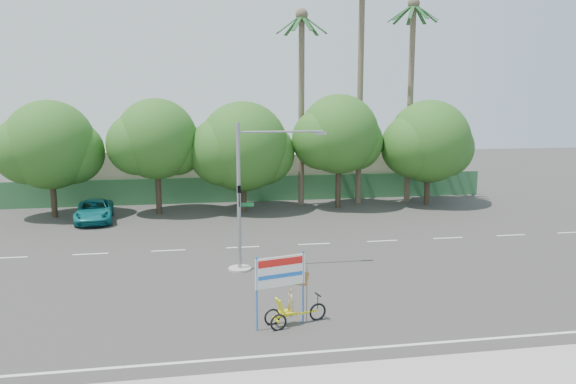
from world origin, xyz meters
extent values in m
plane|color=#33302D|center=(0.00, 0.00, 0.00)|extent=(120.00, 120.00, 0.00)
cube|color=gray|center=(0.00, -7.50, 0.06)|extent=(50.00, 2.40, 0.12)
cube|color=#336B3D|center=(0.00, 21.50, 1.00)|extent=(38.00, 0.08, 2.00)
cube|color=beige|center=(-10.00, 26.00, 2.00)|extent=(12.00, 8.00, 4.00)
cube|color=beige|center=(8.00, 26.00, 1.80)|extent=(14.00, 8.00, 3.60)
cylinder|color=#473828|center=(-14.00, 18.00, 1.76)|extent=(0.40, 0.40, 3.52)
sphere|color=#2B5819|center=(-14.00, 18.00, 4.96)|extent=(6.00, 6.00, 6.00)
sphere|color=#2B5819|center=(-12.65, 18.30, 4.40)|extent=(4.32, 4.32, 4.32)
sphere|color=#2B5819|center=(-15.35, 17.75, 4.64)|extent=(4.56, 4.56, 4.56)
cylinder|color=#473828|center=(-7.00, 18.00, 1.87)|extent=(0.40, 0.40, 3.74)
sphere|color=#2B5819|center=(-7.00, 18.00, 5.27)|extent=(5.60, 5.60, 5.60)
sphere|color=#2B5819|center=(-5.74, 18.30, 4.68)|extent=(4.03, 4.03, 4.03)
sphere|color=#2B5819|center=(-8.26, 17.75, 4.93)|extent=(4.26, 4.26, 4.26)
cylinder|color=#473828|center=(-1.00, 18.00, 1.65)|extent=(0.40, 0.40, 3.30)
sphere|color=#2B5819|center=(-1.00, 18.00, 4.65)|extent=(6.40, 6.40, 6.40)
sphere|color=#2B5819|center=(0.44, 18.30, 4.12)|extent=(4.61, 4.61, 4.61)
sphere|color=#2B5819|center=(-2.44, 17.75, 4.35)|extent=(4.86, 4.86, 4.86)
cylinder|color=#473828|center=(6.00, 18.00, 1.94)|extent=(0.40, 0.40, 3.87)
sphere|color=#2B5819|center=(6.00, 18.00, 5.46)|extent=(5.80, 5.80, 5.80)
sphere|color=#2B5819|center=(7.30, 18.30, 4.84)|extent=(4.18, 4.18, 4.18)
sphere|color=#2B5819|center=(4.70, 17.75, 5.10)|extent=(4.41, 4.41, 4.41)
cylinder|color=#473828|center=(13.00, 18.00, 1.72)|extent=(0.40, 0.40, 3.43)
sphere|color=#2B5819|center=(13.00, 18.00, 4.84)|extent=(6.20, 6.20, 6.20)
sphere|color=#2B5819|center=(14.39, 18.30, 4.29)|extent=(4.46, 4.46, 4.46)
sphere|color=#2B5819|center=(11.61, 17.75, 4.52)|extent=(4.71, 4.71, 4.71)
cylinder|color=#70604C|center=(8.00, 19.50, 8.50)|extent=(0.44, 0.44, 17.00)
cylinder|color=#70604C|center=(12.00, 19.50, 7.50)|extent=(0.44, 0.44, 15.00)
sphere|color=#70604C|center=(12.00, 19.50, 15.00)|extent=(0.90, 0.90, 0.90)
cube|color=#1C4C21|center=(12.94, 19.50, 14.34)|extent=(1.91, 0.28, 1.36)
cube|color=#1C4C21|center=(12.72, 20.11, 14.34)|extent=(1.65, 1.44, 1.36)
cube|color=#1C4C21|center=(12.16, 20.43, 14.34)|extent=(0.61, 1.93, 1.36)
cube|color=#1C4C21|center=(11.53, 20.32, 14.34)|extent=(1.20, 1.80, 1.36)
cube|color=#1C4C21|center=(11.11, 19.82, 14.34)|extent=(1.89, 0.92, 1.36)
cube|color=#1C4C21|center=(11.11, 19.18, 14.34)|extent=(1.89, 0.92, 1.36)
cube|color=#1C4C21|center=(11.53, 18.68, 14.34)|extent=(1.20, 1.80, 1.36)
cube|color=#1C4C21|center=(12.16, 18.57, 14.34)|extent=(0.61, 1.93, 1.36)
cube|color=#1C4C21|center=(12.72, 18.89, 14.34)|extent=(1.65, 1.44, 1.36)
cylinder|color=#70604C|center=(3.50, 19.50, 7.00)|extent=(0.44, 0.44, 14.00)
sphere|color=#70604C|center=(3.50, 19.50, 14.00)|extent=(0.90, 0.90, 0.90)
cube|color=#1C4C21|center=(4.44, 19.50, 13.34)|extent=(1.91, 0.28, 1.36)
cube|color=#1C4C21|center=(4.22, 20.11, 13.34)|extent=(1.65, 1.44, 1.36)
cube|color=#1C4C21|center=(3.66, 20.43, 13.34)|extent=(0.61, 1.93, 1.36)
cube|color=#1C4C21|center=(3.03, 20.32, 13.34)|extent=(1.20, 1.80, 1.36)
cube|color=#1C4C21|center=(2.61, 19.82, 13.34)|extent=(1.89, 0.92, 1.36)
cube|color=#1C4C21|center=(2.61, 19.18, 13.34)|extent=(1.89, 0.92, 1.36)
cube|color=#1C4C21|center=(3.03, 18.68, 13.34)|extent=(1.20, 1.80, 1.36)
cube|color=#1C4C21|center=(3.66, 18.57, 13.34)|extent=(0.61, 1.93, 1.36)
cube|color=#1C4C21|center=(4.22, 18.89, 13.34)|extent=(1.65, 1.44, 1.36)
cylinder|color=gray|center=(-2.50, 4.00, 0.05)|extent=(1.10, 1.10, 0.10)
cylinder|color=gray|center=(-2.50, 4.00, 3.50)|extent=(0.18, 0.18, 7.00)
cylinder|color=gray|center=(-0.50, 4.00, 6.55)|extent=(4.00, 0.10, 0.10)
cube|color=gray|center=(1.40, 4.00, 6.45)|extent=(0.55, 0.20, 0.12)
imported|color=black|center=(-2.50, 3.78, 3.60)|extent=(0.16, 0.20, 1.00)
cube|color=#14662D|center=(-2.15, 4.00, 3.15)|extent=(0.70, 0.04, 0.18)
torus|color=black|center=(-0.18, -2.57, 0.30)|extent=(0.68, 0.25, 0.68)
torus|color=black|center=(-1.90, -2.73, 0.28)|extent=(0.63, 0.23, 0.63)
torus|color=black|center=(-1.75, -3.27, 0.28)|extent=(0.63, 0.23, 0.63)
cube|color=yellow|center=(-1.00, -2.79, 0.36)|extent=(1.66, 0.49, 0.06)
cube|color=yellow|center=(-1.83, -3.00, 0.30)|extent=(0.21, 0.60, 0.05)
cube|color=yellow|center=(-1.39, -2.89, 0.50)|extent=(0.59, 0.53, 0.06)
cube|color=yellow|center=(-1.65, -2.96, 0.78)|extent=(0.33, 0.46, 0.54)
cylinder|color=black|center=(-0.18, -2.57, 0.70)|extent=(0.04, 0.04, 0.55)
cube|color=black|center=(-0.18, -2.57, 0.97)|extent=(0.15, 0.45, 0.04)
imported|color=#CCB284|center=(-1.24, -2.85, 0.88)|extent=(0.35, 0.45, 1.08)
cylinder|color=blue|center=(-2.50, -3.18, 1.35)|extent=(0.07, 0.07, 2.70)
cylinder|color=blue|center=(-0.76, -2.72, 1.35)|extent=(0.07, 0.07, 2.70)
cube|color=white|center=(-1.63, -2.95, 2.05)|extent=(1.85, 0.53, 1.10)
cube|color=red|center=(-1.62, -2.99, 2.40)|extent=(1.65, 0.44, 0.26)
cube|color=blue|center=(-1.62, -2.99, 1.90)|extent=(1.65, 0.44, 0.14)
cylinder|color=black|center=(-0.62, -2.69, 1.05)|extent=(0.02, 0.02, 2.10)
cube|color=red|center=(-0.95, -2.77, 1.70)|extent=(0.86, 0.24, 0.66)
imported|color=#106C71|center=(-11.08, 16.15, 0.70)|extent=(2.79, 5.22, 1.39)
camera|label=1|loc=(-4.59, -21.79, 8.16)|focal=35.00mm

